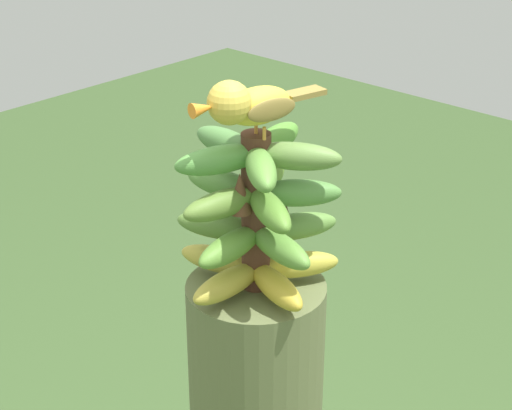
% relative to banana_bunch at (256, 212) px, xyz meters
% --- Properties ---
extents(banana_bunch, '(0.25, 0.25, 0.25)m').
position_rel_banana_bunch_xyz_m(banana_bunch, '(0.00, 0.00, 0.00)').
color(banana_bunch, '#4C2D1E').
rests_on(banana_bunch, banana_tree).
extents(perched_bird, '(0.21, 0.08, 0.09)m').
position_rel_banana_bunch_xyz_m(perched_bird, '(0.02, 0.01, 0.17)').
color(perched_bird, '#C68933').
rests_on(perched_bird, banana_bunch).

